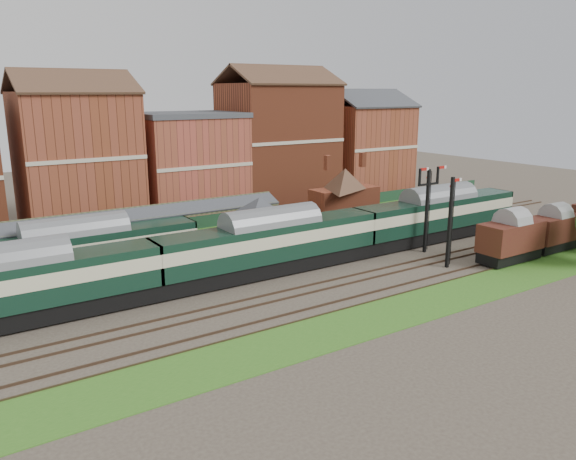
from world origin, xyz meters
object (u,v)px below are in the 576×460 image
dmu_train (271,243)px  signal_box (260,228)px  platform_railcar (77,252)px  semaphore_bracket (427,205)px  goods_van_a (511,238)px

dmu_train → signal_box: bearing=75.5°
dmu_train → platform_railcar: dmu_train is taller
semaphore_bracket → goods_van_a: semaphore_bracket is taller
semaphore_bracket → signal_box: bearing=159.1°
signal_box → goods_van_a: signal_box is taller
signal_box → goods_van_a: size_ratio=0.94×
semaphore_bracket → dmu_train: bearing=171.1°
goods_van_a → semaphore_bracket: bearing=121.0°
signal_box → dmu_train: bearing=-104.5°
semaphore_bracket → platform_railcar: bearing=163.3°
signal_box → goods_van_a: 22.59m
signal_box → goods_van_a: (18.95, -12.25, -1.00)m
semaphore_bracket → platform_railcar: (-30.01, 9.00, -2.02)m
signal_box → platform_railcar: bearing=167.8°
platform_railcar → semaphore_bracket: bearing=-16.7°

